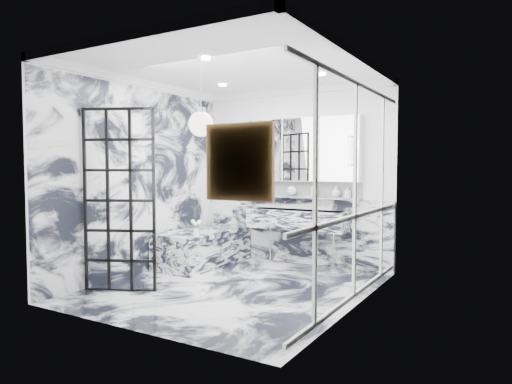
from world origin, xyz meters
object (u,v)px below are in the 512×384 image
Objects in this scene: mirror_cabinet at (302,150)px; bathtub at (203,247)px; trough_sink at (297,219)px; crittall_door at (119,201)px.

mirror_cabinet reaches higher than bathtub.
trough_sink reaches higher than bathtub.
mirror_cabinet is 1.15× the size of bathtub.
mirror_cabinet is at bearing 32.06° from bathtub.
trough_sink is at bearing -90.00° from mirror_cabinet.
trough_sink is 1.10m from mirror_cabinet.
crittall_door is 1.95m from bathtub.
bathtub is at bearing -153.52° from trough_sink.
bathtub is (-0.03, 1.76, -0.85)m from crittall_door.
mirror_cabinet is (1.29, 2.59, 0.69)m from crittall_door.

